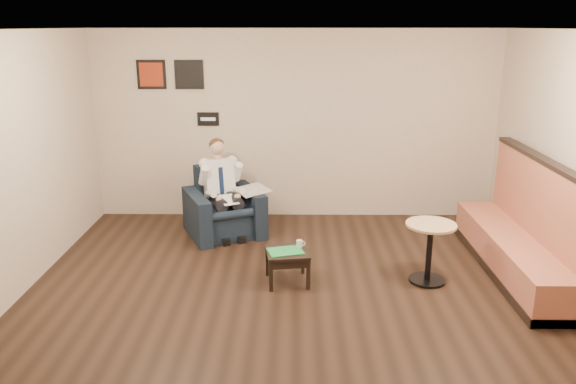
{
  "coord_description": "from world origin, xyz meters",
  "views": [
    {
      "loc": [
        -0.03,
        -5.29,
        2.84
      ],
      "look_at": [
        -0.1,
        1.2,
        0.9
      ],
      "focal_mm": 35.0,
      "sensor_mm": 36.0,
      "label": 1
    }
  ],
  "objects_px": {
    "armchair": "(224,203)",
    "green_folder": "(285,251)",
    "banquette": "(518,218)",
    "side_table": "(287,266)",
    "smartphone": "(289,246)",
    "coffee_mug": "(299,244)",
    "seated_man": "(226,193)",
    "cafe_table": "(429,253)"
  },
  "relations": [
    {
      "from": "armchair",
      "to": "green_folder",
      "type": "xyz_separation_m",
      "value": [
        0.88,
        -1.56,
        -0.08
      ]
    },
    {
      "from": "seated_man",
      "to": "green_folder",
      "type": "height_order",
      "value": "seated_man"
    },
    {
      "from": "seated_man",
      "to": "coffee_mug",
      "type": "bearing_deg",
      "value": -76.55
    },
    {
      "from": "green_folder",
      "to": "smartphone",
      "type": "xyz_separation_m",
      "value": [
        0.05,
        0.16,
        -0.0
      ]
    },
    {
      "from": "cafe_table",
      "to": "seated_man",
      "type": "bearing_deg",
      "value": 150.47
    },
    {
      "from": "side_table",
      "to": "green_folder",
      "type": "height_order",
      "value": "green_folder"
    },
    {
      "from": "banquette",
      "to": "smartphone",
      "type": "bearing_deg",
      "value": -176.55
    },
    {
      "from": "side_table",
      "to": "green_folder",
      "type": "bearing_deg",
      "value": -138.44
    },
    {
      "from": "coffee_mug",
      "to": "seated_man",
      "type": "bearing_deg",
      "value": 127.2
    },
    {
      "from": "coffee_mug",
      "to": "cafe_table",
      "type": "xyz_separation_m",
      "value": [
        1.48,
        -0.09,
        -0.07
      ]
    },
    {
      "from": "banquette",
      "to": "cafe_table",
      "type": "bearing_deg",
      "value": -165.84
    },
    {
      "from": "side_table",
      "to": "banquette",
      "type": "relative_size",
      "value": 0.18
    },
    {
      "from": "armchair",
      "to": "banquette",
      "type": "distance_m",
      "value": 3.8
    },
    {
      "from": "seated_man",
      "to": "coffee_mug",
      "type": "distance_m",
      "value": 1.65
    },
    {
      "from": "banquette",
      "to": "seated_man",
      "type": "bearing_deg",
      "value": 162.35
    },
    {
      "from": "seated_man",
      "to": "cafe_table",
      "type": "bearing_deg",
      "value": -53.28
    },
    {
      "from": "seated_man",
      "to": "armchair",
      "type": "bearing_deg",
      "value": 90.0
    },
    {
      "from": "banquette",
      "to": "green_folder",
      "type": "bearing_deg",
      "value": -173.23
    },
    {
      "from": "armchair",
      "to": "coffee_mug",
      "type": "distance_m",
      "value": 1.76
    },
    {
      "from": "side_table",
      "to": "banquette",
      "type": "bearing_deg",
      "value": 6.4
    },
    {
      "from": "armchair",
      "to": "green_folder",
      "type": "relative_size",
      "value": 2.5
    },
    {
      "from": "seated_man",
      "to": "banquette",
      "type": "height_order",
      "value": "banquette"
    },
    {
      "from": "coffee_mug",
      "to": "cafe_table",
      "type": "relative_size",
      "value": 0.11
    },
    {
      "from": "green_folder",
      "to": "banquette",
      "type": "bearing_deg",
      "value": 6.77
    },
    {
      "from": "smartphone",
      "to": "cafe_table",
      "type": "distance_m",
      "value": 1.6
    },
    {
      "from": "coffee_mug",
      "to": "banquette",
      "type": "relative_size",
      "value": 0.03
    },
    {
      "from": "seated_man",
      "to": "smartphone",
      "type": "xyz_separation_m",
      "value": [
        0.88,
        -1.29,
        -0.25
      ]
    },
    {
      "from": "green_folder",
      "to": "banquette",
      "type": "xyz_separation_m",
      "value": [
        2.71,
        0.32,
        0.29
      ]
    },
    {
      "from": "seated_man",
      "to": "coffee_mug",
      "type": "xyz_separation_m",
      "value": [
        0.99,
        -1.31,
        -0.21
      ]
    },
    {
      "from": "side_table",
      "to": "smartphone",
      "type": "height_order",
      "value": "smartphone"
    },
    {
      "from": "armchair",
      "to": "banquette",
      "type": "relative_size",
      "value": 0.36
    },
    {
      "from": "coffee_mug",
      "to": "armchair",
      "type": "bearing_deg",
      "value": 126.28
    },
    {
      "from": "green_folder",
      "to": "coffee_mug",
      "type": "bearing_deg",
      "value": 41.56
    },
    {
      "from": "smartphone",
      "to": "banquette",
      "type": "xyz_separation_m",
      "value": [
        2.66,
        0.16,
        0.29
      ]
    },
    {
      "from": "coffee_mug",
      "to": "cafe_table",
      "type": "bearing_deg",
      "value": -3.55
    },
    {
      "from": "armchair",
      "to": "coffee_mug",
      "type": "height_order",
      "value": "armchair"
    },
    {
      "from": "seated_man",
      "to": "side_table",
      "type": "xyz_separation_m",
      "value": [
        0.85,
        -1.43,
        -0.44
      ]
    },
    {
      "from": "banquette",
      "to": "coffee_mug",
      "type": "bearing_deg",
      "value": -175.98
    },
    {
      "from": "seated_man",
      "to": "banquette",
      "type": "relative_size",
      "value": 0.48
    },
    {
      "from": "side_table",
      "to": "smartphone",
      "type": "bearing_deg",
      "value": 80.52
    },
    {
      "from": "green_folder",
      "to": "coffee_mug",
      "type": "distance_m",
      "value": 0.22
    },
    {
      "from": "seated_man",
      "to": "side_table",
      "type": "bearing_deg",
      "value": -82.9
    }
  ]
}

